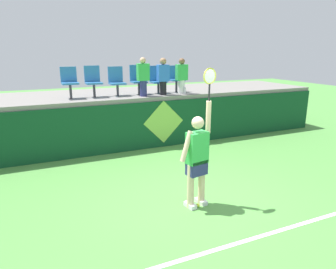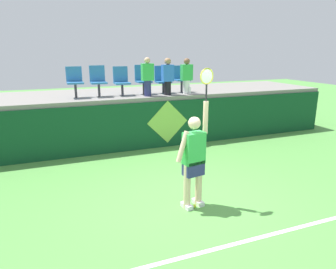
{
  "view_description": "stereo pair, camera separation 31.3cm",
  "coord_description": "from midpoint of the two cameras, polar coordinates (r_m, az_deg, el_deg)",
  "views": [
    {
      "loc": [
        -2.69,
        -4.64,
        2.82
      ],
      "look_at": [
        -0.04,
        1.26,
        1.04
      ],
      "focal_mm": 32.98,
      "sensor_mm": 36.0,
      "label": 1
    },
    {
      "loc": [
        -2.4,
        -4.77,
        2.82
      ],
      "look_at": [
        -0.04,
        1.26,
        1.04
      ],
      "focal_mm": 32.98,
      "sensor_mm": 36.0,
      "label": 2
    }
  ],
  "objects": [
    {
      "name": "court_baseline_stripe",
      "position": [
        5.04,
        14.06,
        -19.06
      ],
      "size": [
        11.91,
        0.08,
        0.01
      ],
      "primitive_type": "cube",
      "color": "white",
      "rests_on": "ground_plane"
    },
    {
      "name": "spectator_platform",
      "position": [
        10.07,
        -6.63,
        7.43
      ],
      "size": [
        13.24,
        2.79,
        0.12
      ],
      "primitive_type": "cube",
      "color": "gray",
      "rests_on": "court_back_wall"
    },
    {
      "name": "ground_plane",
      "position": [
        6.05,
        6.34,
        -12.48
      ],
      "size": [
        40.0,
        40.0,
        0.0
      ],
      "primitive_type": "plane",
      "color": "#519342"
    },
    {
      "name": "stadium_chair_2",
      "position": [
        9.37,
        -7.65,
        9.96
      ],
      "size": [
        0.44,
        0.42,
        0.84
      ],
      "color": "#38383D",
      "rests_on": "spectator_platform"
    },
    {
      "name": "spectator_0",
      "position": [
        9.1,
        -2.81,
        10.7
      ],
      "size": [
        0.34,
        0.2,
        1.11
      ],
      "color": "navy",
      "rests_on": "spectator_platform"
    },
    {
      "name": "water_bottle",
      "position": [
        9.55,
        4.96,
        8.06
      ],
      "size": [
        0.07,
        0.07,
        0.22
      ],
      "primitive_type": "cylinder",
      "color": "white",
      "rests_on": "spectator_platform"
    },
    {
      "name": "spectator_1",
      "position": [
        9.6,
        4.4,
        10.81
      ],
      "size": [
        0.34,
        0.2,
        1.08
      ],
      "color": "white",
      "rests_on": "spectator_platform"
    },
    {
      "name": "tennis_player",
      "position": [
        5.56,
        6.42,
        -4.28
      ],
      "size": [
        0.75,
        0.32,
        2.52
      ],
      "color": "white",
      "rests_on": "ground_plane"
    },
    {
      "name": "stadium_chair_3",
      "position": [
        9.55,
        -3.72,
        10.31
      ],
      "size": [
        0.44,
        0.42,
        0.88
      ],
      "color": "#38383D",
      "rests_on": "spectator_platform"
    },
    {
      "name": "stadium_chair_5",
      "position": [
        10.0,
        3.28,
        10.49
      ],
      "size": [
        0.44,
        0.42,
        0.83
      ],
      "color": "#38383D",
      "rests_on": "spectator_platform"
    },
    {
      "name": "court_back_wall",
      "position": [
        8.94,
        -4.25,
        1.59
      ],
      "size": [
        13.24,
        0.2,
        1.38
      ],
      "primitive_type": "cube",
      "color": "#0F4223",
      "rests_on": "ground_plane"
    },
    {
      "name": "stadium_chair_1",
      "position": [
        9.23,
        -11.85,
        9.91
      ],
      "size": [
        0.44,
        0.42,
        0.88
      ],
      "color": "#38383D",
      "rests_on": "spectator_platform"
    },
    {
      "name": "stadium_chair_4",
      "position": [
        9.77,
        -0.11,
        10.27
      ],
      "size": [
        0.44,
        0.42,
        0.84
      ],
      "color": "#38383D",
      "rests_on": "spectator_platform"
    },
    {
      "name": "spectator_2",
      "position": [
        9.33,
        0.92,
        10.78
      ],
      "size": [
        0.34,
        0.2,
        1.09
      ],
      "color": "black",
      "rests_on": "spectator_platform"
    },
    {
      "name": "tennis_ball",
      "position": [
        5.87,
        6.49,
        -13.0
      ],
      "size": [
        0.07,
        0.07,
        0.07
      ],
      "primitive_type": "sphere",
      "color": "#D1E533",
      "rests_on": "ground_plane"
    },
    {
      "name": "wall_signage_mount",
      "position": [
        9.3,
        0.89,
        -2.23
      ],
      "size": [
        1.27,
        0.01,
        1.4
      ],
      "color": "#0F4223",
      "rests_on": "ground_plane"
    },
    {
      "name": "stadium_chair_0",
      "position": [
        9.14,
        -15.92,
        9.63
      ],
      "size": [
        0.44,
        0.42,
        0.87
      ],
      "color": "#38383D",
      "rests_on": "spectator_platform"
    }
  ]
}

